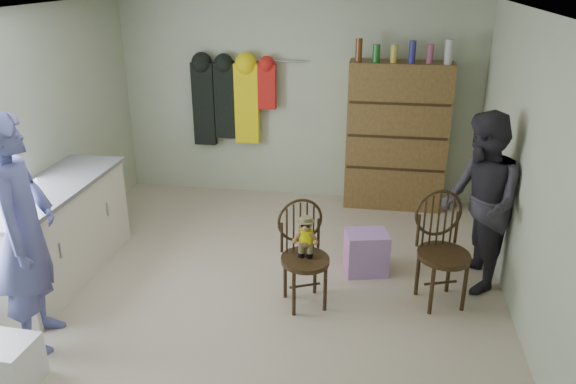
% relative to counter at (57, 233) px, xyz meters
% --- Properties ---
extents(ground_plane, '(5.00, 5.00, 0.00)m').
position_rel_counter_xyz_m(ground_plane, '(1.95, 0.00, -0.47)').
color(ground_plane, '#C1B59C').
rests_on(ground_plane, ground).
extents(room_walls, '(5.00, 5.00, 5.00)m').
position_rel_counter_xyz_m(room_walls, '(1.95, 0.53, 1.11)').
color(room_walls, '#B7C0A1').
rests_on(room_walls, ground).
extents(counter, '(0.64, 1.86, 0.94)m').
position_rel_counter_xyz_m(counter, '(0.00, 0.00, 0.00)').
color(counter, silver).
rests_on(counter, ground).
extents(plastic_tub, '(0.39, 0.37, 0.36)m').
position_rel_counter_xyz_m(plastic_tub, '(0.44, -1.49, -0.29)').
color(plastic_tub, white).
rests_on(plastic_tub, ground).
extents(chair_front, '(0.56, 0.56, 0.96)m').
position_rel_counter_xyz_m(chair_front, '(2.38, -0.07, 0.08)').
color(chair_front, '#372513').
rests_on(chair_front, ground).
extents(chair_far, '(0.58, 0.58, 1.03)m').
position_rel_counter_xyz_m(chair_far, '(3.57, 0.16, 0.08)').
color(chair_far, '#372513').
rests_on(chair_far, ground).
extents(striped_bag, '(0.46, 0.40, 0.42)m').
position_rel_counter_xyz_m(striped_bag, '(2.92, 0.56, -0.26)').
color(striped_bag, pink).
rests_on(striped_bag, ground).
extents(person_left, '(0.64, 0.79, 1.90)m').
position_rel_counter_xyz_m(person_left, '(0.37, -0.95, 0.48)').
color(person_left, '#555A9C').
rests_on(person_left, ground).
extents(person_right, '(0.74, 0.89, 1.67)m').
position_rel_counter_xyz_m(person_right, '(3.91, 0.49, 0.36)').
color(person_right, '#2D2B33').
rests_on(person_right, ground).
extents(dresser, '(1.20, 0.39, 2.07)m').
position_rel_counter_xyz_m(dresser, '(3.20, 2.30, 0.44)').
color(dresser, brown).
rests_on(dresser, ground).
extents(coat_rack, '(1.42, 0.12, 1.09)m').
position_rel_counter_xyz_m(coat_rack, '(1.12, 2.38, 0.78)').
color(coat_rack, '#99999E').
rests_on(coat_rack, ground).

